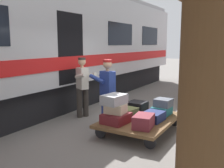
% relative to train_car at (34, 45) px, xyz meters
% --- Properties ---
extents(ground_plane, '(60.00, 60.00, 0.00)m').
position_rel_train_car_xyz_m(ground_plane, '(-3.72, 0.00, -2.06)').
color(ground_plane, slate).
extents(train_car, '(3.02, 17.12, 4.00)m').
position_rel_train_car_xyz_m(train_car, '(0.00, 0.00, 0.00)').
color(train_car, '#B7BABF').
rests_on(train_car, ground_plane).
extents(luggage_cart, '(1.48, 2.08, 0.32)m').
position_rel_train_car_xyz_m(luggage_cart, '(-3.82, 0.34, -1.78)').
color(luggage_cart, brown).
rests_on(luggage_cart, ground_plane).
extents(suitcase_maroon_trunk, '(0.56, 0.64, 0.21)m').
position_rel_train_car_xyz_m(suitcase_maroon_trunk, '(-3.49, 0.91, -1.63)').
color(suitcase_maroon_trunk, maroon).
rests_on(suitcase_maroon_trunk, luggage_cart).
extents(suitcase_olive_duffel, '(0.43, 0.52, 0.21)m').
position_rel_train_car_xyz_m(suitcase_olive_duffel, '(-3.49, 0.34, -1.63)').
color(suitcase_olive_duffel, brown).
rests_on(suitcase_olive_duffel, luggage_cart).
extents(suitcase_navy_fabric, '(0.46, 0.56, 0.20)m').
position_rel_train_car_xyz_m(suitcase_navy_fabric, '(-4.15, 0.34, -1.64)').
color(suitcase_navy_fabric, navy).
rests_on(suitcase_navy_fabric, luggage_cart).
extents(suitcase_burgundy_valise, '(0.45, 0.58, 0.28)m').
position_rel_train_car_xyz_m(suitcase_burgundy_valise, '(-4.15, 0.91, -1.60)').
color(suitcase_burgundy_valise, maroon).
rests_on(suitcase_burgundy_valise, luggage_cart).
extents(suitcase_teal_softside, '(0.43, 0.55, 0.21)m').
position_rel_train_car_xyz_m(suitcase_teal_softside, '(-4.15, -0.23, -1.63)').
color(suitcase_teal_softside, '#1E666B').
rests_on(suitcase_teal_softside, luggage_cart).
extents(suitcase_black_hardshell, '(0.48, 0.46, 0.26)m').
position_rel_train_car_xyz_m(suitcase_black_hardshell, '(-3.49, -0.23, -1.61)').
color(suitcase_black_hardshell, black).
rests_on(suitcase_black_hardshell, luggage_cart).
extents(suitcase_slate_roller, '(0.42, 0.41, 0.20)m').
position_rel_train_car_xyz_m(suitcase_slate_roller, '(-4.18, -0.25, -1.43)').
color(suitcase_slate_roller, '#4C515B').
rests_on(suitcase_slate_roller, suitcase_teal_softside).
extents(suitcase_cream_canvas, '(0.45, 0.38, 0.21)m').
position_rel_train_car_xyz_m(suitcase_cream_canvas, '(-3.45, 0.88, -1.42)').
color(suitcase_cream_canvas, beige).
rests_on(suitcase_cream_canvas, suitcase_maroon_trunk).
extents(suitcase_gray_aluminum, '(0.46, 0.59, 0.22)m').
position_rel_train_car_xyz_m(suitcase_gray_aluminum, '(-3.44, 0.92, -1.20)').
color(suitcase_gray_aluminum, '#9EA0A5').
rests_on(suitcase_gray_aluminum, suitcase_cream_canvas).
extents(porter_in_overalls, '(0.73, 0.57, 1.70)m').
position_rel_train_car_xyz_m(porter_in_overalls, '(-2.95, 0.43, -1.14)').
color(porter_in_overalls, navy).
rests_on(porter_in_overalls, ground_plane).
extents(porter_by_door, '(0.74, 0.61, 1.70)m').
position_rel_train_car_xyz_m(porter_by_door, '(-1.90, 0.02, -1.14)').
color(porter_by_door, '#332D28').
rests_on(porter_by_door, ground_plane).
extents(baggage_tug, '(1.38, 1.86, 1.30)m').
position_rel_train_car_xyz_m(baggage_tug, '(-4.50, -8.64, -1.43)').
color(baggage_tug, '#B21E19').
rests_on(baggage_tug, ground_plane).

